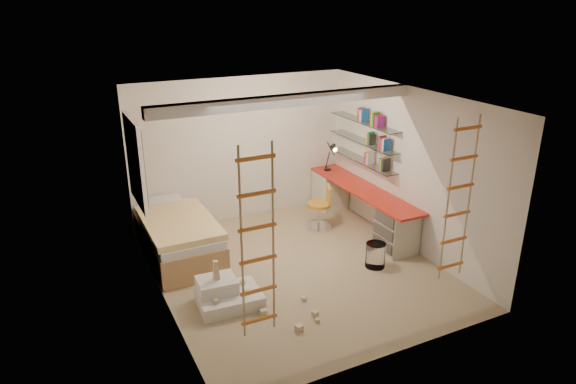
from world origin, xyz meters
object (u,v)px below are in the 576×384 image
bed (178,236)px  swivel_chair (320,213)px  play_platform (226,295)px  desk (361,206)px

bed → swivel_chair: bearing=-2.7°
swivel_chair → play_platform: 2.78m
desk → bed: size_ratio=1.40×
desk → swivel_chair: 0.74m
bed → play_platform: (0.20, -1.65, -0.19)m
bed → play_platform: bearing=-83.2°
swivel_chair → play_platform: bearing=-146.4°
desk → swivel_chair: bearing=160.3°
desk → play_platform: bearing=-156.8°
bed → swivel_chair: swivel_chair is taller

